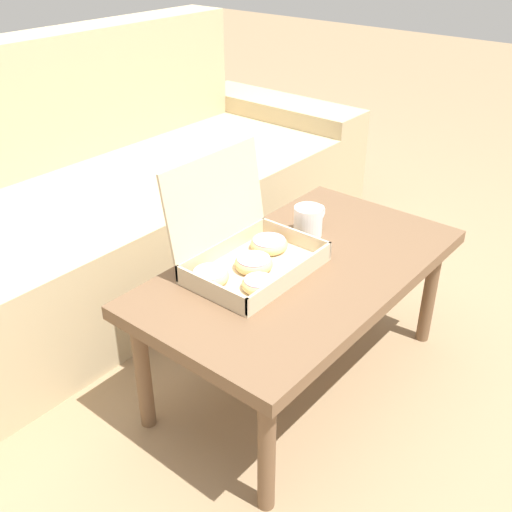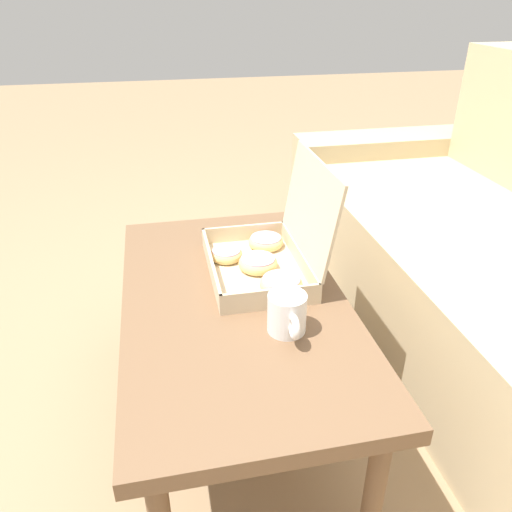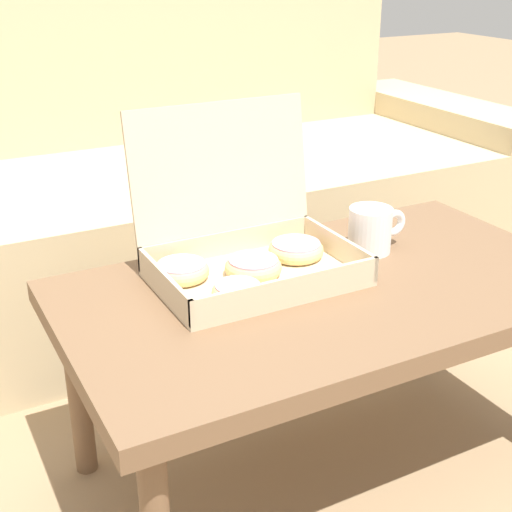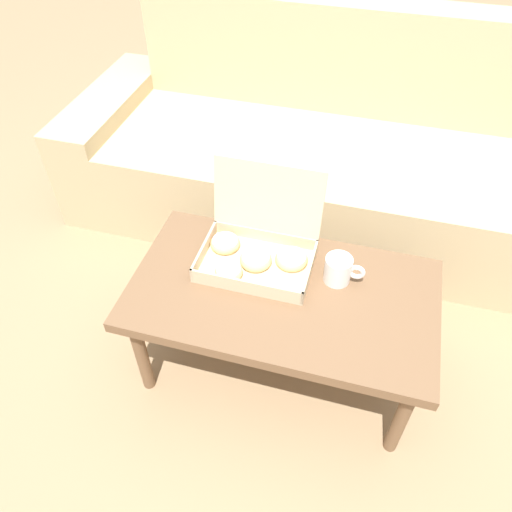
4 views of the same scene
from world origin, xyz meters
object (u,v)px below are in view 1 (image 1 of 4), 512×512
couch (95,210)px  coffee_mug (309,221)px  pastry_box (245,252)px  coffee_table (302,278)px

couch → coffee_mug: (0.16, -0.89, 0.17)m
pastry_box → coffee_mug: bearing=-4.2°
coffee_table → coffee_mug: size_ratio=7.49×
coffee_table → coffee_mug: coffee_mug is taller
couch → coffee_table: 0.99m
pastry_box → coffee_table: bearing=-44.3°
coffee_table → pastry_box: 0.19m
couch → coffee_mug: couch is taller
couch → coffee_table: bearing=-90.0°
coffee_table → coffee_mug: bearing=30.4°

